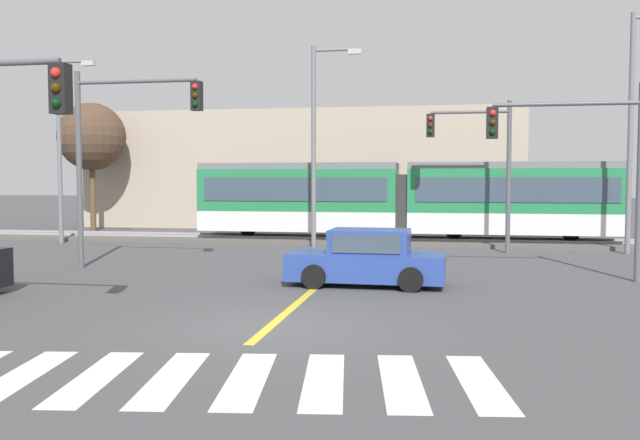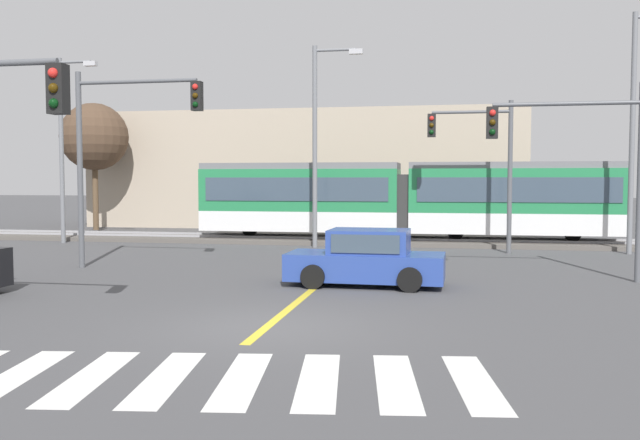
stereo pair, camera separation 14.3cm
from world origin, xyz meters
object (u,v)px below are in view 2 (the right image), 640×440
sedan_crossing (366,260)px  street_lamp_east (639,118)px  bare_tree_far_west (94,137)px  light_rail_tram (404,198)px  traffic_light_far_right (481,153)px  traffic_light_mid_left (120,137)px  street_lamp_centre (319,134)px  traffic_light_mid_right (583,151)px  street_lamp_west (65,139)px

sedan_crossing → street_lamp_east: size_ratio=0.46×
bare_tree_far_west → light_rail_tram: bearing=-15.4°
light_rail_tram → traffic_light_far_right: 5.06m
traffic_light_mid_left → street_lamp_east: street_lamp_east is taller
traffic_light_far_right → street_lamp_east: bearing=5.1°
street_lamp_east → bare_tree_far_west: (-26.74, 7.86, 0.06)m
light_rail_tram → sedan_crossing: 12.56m
sedan_crossing → traffic_light_mid_left: size_ratio=0.67×
street_lamp_centre → street_lamp_east: size_ratio=0.92×
traffic_light_mid_right → sedan_crossing: bearing=-161.4°
light_rail_tram → street_lamp_west: (-14.95, -2.78, 2.61)m
light_rail_tram → street_lamp_east: street_lamp_east is taller
traffic_light_far_right → traffic_light_mid_right: bearing=-70.9°
traffic_light_far_right → street_lamp_west: bearing=177.7°
street_lamp_east → bare_tree_far_west: street_lamp_east is taller
traffic_light_mid_right → street_lamp_centre: street_lamp_centre is taller
traffic_light_mid_right → street_lamp_east: 8.41m
sedan_crossing → street_lamp_centre: bearing=107.7°
traffic_light_mid_left → street_lamp_centre: (4.97, 7.83, 0.55)m
street_lamp_centre → bare_tree_far_west: size_ratio=1.17×
traffic_light_far_right → street_lamp_centre: 6.68m
traffic_light_mid_left → bare_tree_far_west: (-9.39, 15.35, 1.04)m
street_lamp_east → light_rail_tram: bearing=161.7°
sedan_crossing → traffic_light_mid_left: traffic_light_mid_left is taller
light_rail_tram → traffic_light_mid_left: 13.57m
traffic_light_mid_left → street_lamp_west: (-6.59, 7.69, 0.44)m
traffic_light_mid_right → traffic_light_mid_left: bearing=179.8°
sedan_crossing → street_lamp_east: 14.00m
street_lamp_east → street_lamp_centre: bearing=178.4°
street_lamp_west → bare_tree_far_west: 8.18m
light_rail_tram → street_lamp_west: bearing=-169.5°
light_rail_tram → bare_tree_far_west: bare_tree_far_west is taller
traffic_light_mid_right → bare_tree_far_west: size_ratio=0.77×
sedan_crossing → bare_tree_far_west: bearing=135.2°
traffic_light_far_right → bare_tree_far_west: (-20.93, 8.38, 1.38)m
street_lamp_east → traffic_light_mid_left: bearing=-156.6°
sedan_crossing → light_rail_tram: bearing=88.9°
street_lamp_west → bare_tree_far_west: bearing=110.1°
light_rail_tram → street_lamp_east: (8.99, -2.98, 3.14)m
sedan_crossing → street_lamp_west: bearing=146.6°
bare_tree_far_west → street_lamp_centre: bearing=-27.6°
street_lamp_west → street_lamp_centre: street_lamp_centre is taller
street_lamp_centre → sedan_crossing: bearing=-72.3°
sedan_crossing → street_lamp_east: street_lamp_east is taller
street_lamp_east → bare_tree_far_west: bearing=163.6°
street_lamp_west → street_lamp_centre: (11.56, 0.14, 0.10)m
light_rail_tram → street_lamp_west: 15.43m
sedan_crossing → street_lamp_centre: street_lamp_centre is taller
traffic_light_mid_right → bare_tree_far_west: (-23.35, 15.40, 1.61)m
light_rail_tram → traffic_light_mid_left: bearing=-128.6°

